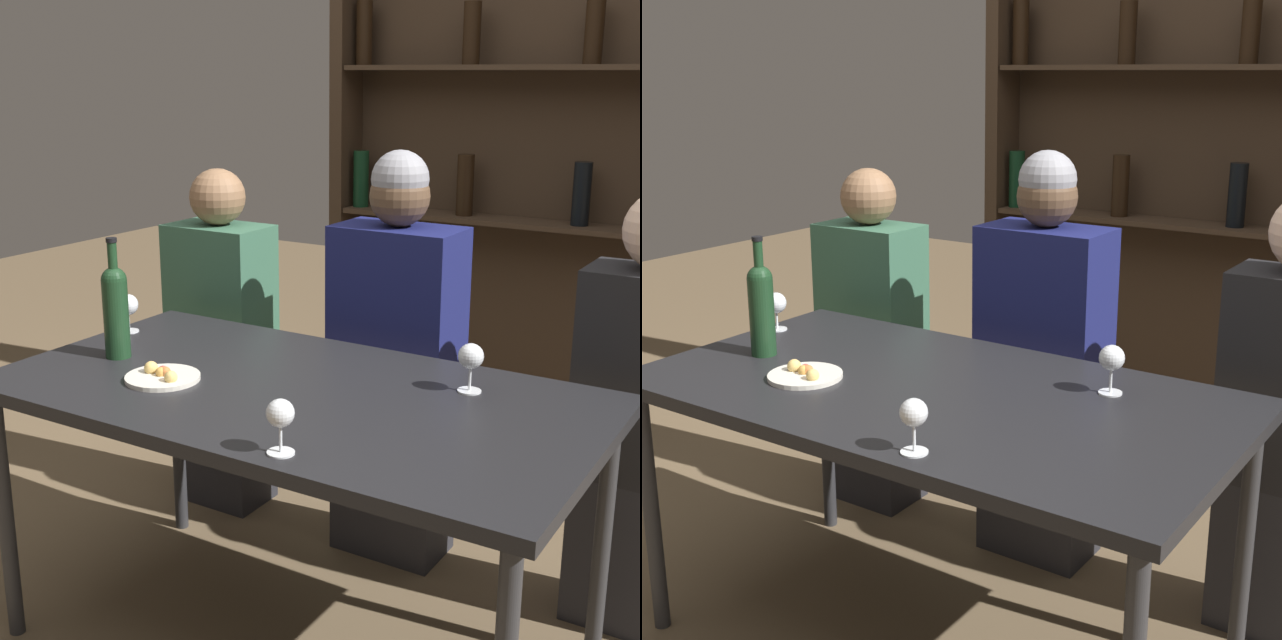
{
  "view_description": "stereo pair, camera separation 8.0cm",
  "coord_description": "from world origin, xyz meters",
  "views": [
    {
      "loc": [
        1.17,
        -1.76,
        1.53
      ],
      "look_at": [
        0.0,
        0.12,
        0.91
      ],
      "focal_mm": 50.0,
      "sensor_mm": 36.0,
      "label": 1
    },
    {
      "loc": [
        1.24,
        -1.72,
        1.53
      ],
      "look_at": [
        0.0,
        0.12,
        0.91
      ],
      "focal_mm": 50.0,
      "sensor_mm": 36.0,
      "label": 2
    }
  ],
  "objects": [
    {
      "name": "wine_bottle",
      "position": [
        -0.56,
        -0.04,
        0.9
      ],
      "size": [
        0.07,
        0.07,
        0.34
      ],
      "color": "#19381E",
      "rests_on": "dining_table"
    },
    {
      "name": "wine_rack_wall",
      "position": [
        -0.0,
        1.67,
        1.22
      ],
      "size": [
        1.65,
        0.21,
        2.39
      ],
      "color": "#38281C",
      "rests_on": "ground_plane"
    },
    {
      "name": "wine_glass_0",
      "position": [
        0.38,
        0.21,
        0.84
      ],
      "size": [
        0.06,
        0.06,
        0.13
      ],
      "color": "silver",
      "rests_on": "dining_table"
    },
    {
      "name": "seated_person_left",
      "position": [
        -0.72,
        0.62,
        0.57
      ],
      "size": [
        0.35,
        0.22,
        1.21
      ],
      "color": "#26262B",
      "rests_on": "ground_plane"
    },
    {
      "name": "seated_person_center",
      "position": [
        -0.03,
        0.62,
        0.63
      ],
      "size": [
        0.39,
        0.22,
        1.31
      ],
      "color": "#26262B",
      "rests_on": "ground_plane"
    },
    {
      "name": "dining_table",
      "position": [
        0.0,
        0.0,
        0.7
      ],
      "size": [
        1.54,
        0.83,
        0.76
      ],
      "color": "black",
      "rests_on": "ground_plane"
    },
    {
      "name": "food_plate_0",
      "position": [
        -0.33,
        -0.12,
        0.77
      ],
      "size": [
        0.2,
        0.2,
        0.04
      ],
      "color": "silver",
      "rests_on": "dining_table"
    },
    {
      "name": "wine_glass_2",
      "position": [
        0.19,
        -0.34,
        0.84
      ],
      "size": [
        0.06,
        0.06,
        0.12
      ],
      "color": "silver",
      "rests_on": "dining_table"
    },
    {
      "name": "wine_glass_1",
      "position": [
        -0.71,
        0.16,
        0.84
      ],
      "size": [
        0.06,
        0.06,
        0.12
      ],
      "color": "silver",
      "rests_on": "dining_table"
    }
  ]
}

